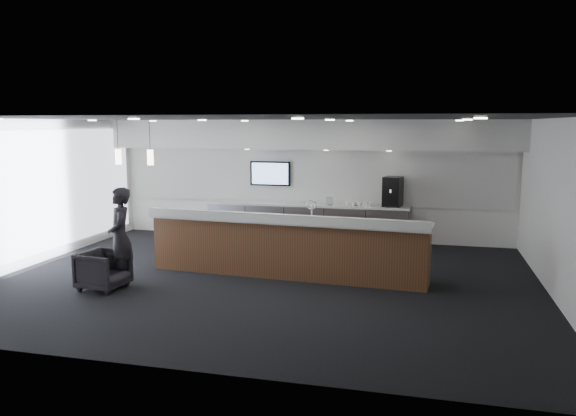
% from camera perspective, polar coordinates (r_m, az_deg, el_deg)
% --- Properties ---
extents(ground, '(10.00, 10.00, 0.00)m').
position_cam_1_polar(ground, '(10.63, -2.34, -7.30)').
color(ground, black).
rests_on(ground, ground).
extents(ceiling, '(10.00, 8.00, 0.02)m').
position_cam_1_polar(ceiling, '(10.23, -2.44, 9.09)').
color(ceiling, black).
rests_on(ceiling, back_wall).
extents(back_wall, '(10.00, 0.02, 3.00)m').
position_cam_1_polar(back_wall, '(14.18, 2.19, 2.86)').
color(back_wall, white).
rests_on(back_wall, ground).
extents(left_wall, '(0.02, 8.00, 3.00)m').
position_cam_1_polar(left_wall, '(12.67, -24.63, 1.41)').
color(left_wall, white).
rests_on(left_wall, ground).
extents(right_wall, '(0.02, 8.00, 3.00)m').
position_cam_1_polar(right_wall, '(10.13, 25.87, -0.27)').
color(right_wall, white).
rests_on(right_wall, ground).
extents(soffit_bulkhead, '(10.00, 0.90, 0.70)m').
position_cam_1_polar(soffit_bulkhead, '(13.68, 1.82, 7.48)').
color(soffit_bulkhead, silver).
rests_on(soffit_bulkhead, back_wall).
extents(alcove_panel, '(9.80, 0.06, 1.40)m').
position_cam_1_polar(alcove_panel, '(14.14, 2.16, 3.26)').
color(alcove_panel, silver).
rests_on(alcove_panel, back_wall).
extents(window_blinds_wall, '(0.04, 7.36, 2.55)m').
position_cam_1_polar(window_blinds_wall, '(12.65, -24.49, 1.41)').
color(window_blinds_wall, silver).
rests_on(window_blinds_wall, left_wall).
extents(back_credenza, '(5.06, 0.66, 0.95)m').
position_cam_1_polar(back_credenza, '(13.97, 1.86, -1.45)').
color(back_credenza, gray).
rests_on(back_credenza, ground).
extents(wall_tv, '(1.05, 0.08, 0.62)m').
position_cam_1_polar(wall_tv, '(14.32, -1.81, 3.52)').
color(wall_tv, black).
rests_on(wall_tv, back_wall).
extents(pendant_left, '(0.12, 0.12, 0.30)m').
position_cam_1_polar(pendant_left, '(11.88, -12.52, 5.20)').
color(pendant_left, '#FFE6C6').
rests_on(pendant_left, ceiling).
extents(pendant_right, '(0.12, 0.12, 0.30)m').
position_cam_1_polar(pendant_right, '(12.21, -15.47, 5.18)').
color(pendant_right, '#FFE6C6').
rests_on(pendant_right, ceiling).
extents(ceiling_can_lights, '(7.00, 5.00, 0.02)m').
position_cam_1_polar(ceiling_can_lights, '(10.23, -2.44, 8.92)').
color(ceiling_can_lights, white).
rests_on(ceiling_can_lights, ceiling).
extents(service_counter, '(5.48, 1.25, 1.49)m').
position_cam_1_polar(service_counter, '(10.80, -0.13, -3.90)').
color(service_counter, '#4F311A').
rests_on(service_counter, ground).
extents(coffee_machine, '(0.49, 0.57, 0.71)m').
position_cam_1_polar(coffee_machine, '(13.59, 10.60, 1.65)').
color(coffee_machine, black).
rests_on(coffee_machine, back_credenza).
extents(info_sign_left, '(0.16, 0.06, 0.22)m').
position_cam_1_polar(info_sign_left, '(13.64, 4.23, 0.75)').
color(info_sign_left, silver).
rests_on(info_sign_left, back_credenza).
extents(info_sign_right, '(0.17, 0.04, 0.22)m').
position_cam_1_polar(info_sign_right, '(13.60, 6.86, 0.71)').
color(info_sign_right, silver).
rests_on(info_sign_right, back_credenza).
extents(armchair, '(0.82, 0.80, 0.69)m').
position_cam_1_polar(armchair, '(10.48, -18.21, -6.01)').
color(armchair, black).
rests_on(armchair, ground).
extents(lounge_guest, '(0.69, 0.78, 1.78)m').
position_cam_1_polar(lounge_guest, '(10.58, -16.68, -2.79)').
color(lounge_guest, black).
rests_on(lounge_guest, ground).
extents(cup_0, '(0.11, 0.11, 0.10)m').
position_cam_1_polar(cup_0, '(13.54, 8.42, 0.38)').
color(cup_0, white).
rests_on(cup_0, back_credenza).
extents(cup_1, '(0.15, 0.15, 0.10)m').
position_cam_1_polar(cup_1, '(13.56, 7.83, 0.40)').
color(cup_1, white).
rests_on(cup_1, back_credenza).
extents(cup_2, '(0.14, 0.14, 0.10)m').
position_cam_1_polar(cup_2, '(13.57, 7.24, 0.42)').
color(cup_2, white).
rests_on(cup_2, back_credenza).
extents(cup_3, '(0.14, 0.14, 0.10)m').
position_cam_1_polar(cup_3, '(13.59, 6.66, 0.45)').
color(cup_3, white).
rests_on(cup_3, back_credenza).
extents(cup_4, '(0.15, 0.15, 0.10)m').
position_cam_1_polar(cup_4, '(13.61, 6.07, 0.47)').
color(cup_4, white).
rests_on(cup_4, back_credenza).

